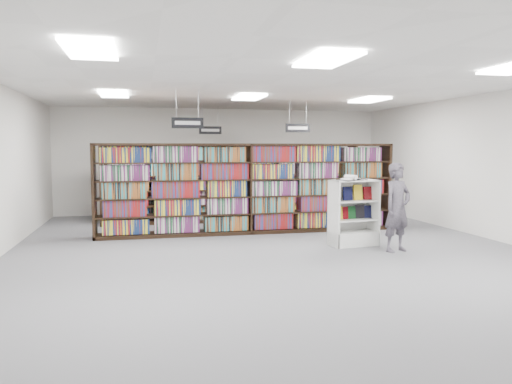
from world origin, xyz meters
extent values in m
plane|color=#4F4F54|center=(0.00, 0.00, 0.00)|extent=(12.00, 12.00, 0.00)
cube|color=white|center=(0.00, 0.00, 3.20)|extent=(10.00, 12.00, 0.10)
cube|color=silver|center=(0.00, 6.00, 1.60)|extent=(10.00, 0.10, 3.20)
cube|color=silver|center=(0.00, -6.00, 1.60)|extent=(10.00, 0.10, 3.20)
cube|color=silver|center=(5.00, 0.00, 1.60)|extent=(0.10, 12.00, 3.20)
cube|color=black|center=(0.00, 2.00, 1.05)|extent=(7.00, 0.60, 2.10)
cube|color=maroon|center=(0.00, 2.00, 1.05)|extent=(6.88, 0.42, 1.98)
cube|color=black|center=(0.00, 4.00, 1.05)|extent=(7.00, 0.60, 2.10)
cube|color=maroon|center=(0.00, 4.00, 1.05)|extent=(6.88, 0.42, 1.98)
cube|color=black|center=(0.00, 5.70, 1.05)|extent=(7.00, 0.60, 2.10)
cube|color=maroon|center=(0.00, 5.70, 1.05)|extent=(6.88, 0.42, 1.98)
cylinder|color=#B2B2B7|center=(-1.73, 1.00, 2.91)|extent=(0.01, 0.01, 0.58)
cylinder|color=#B2B2B7|center=(-1.27, 1.00, 2.91)|extent=(0.01, 0.01, 0.58)
cube|color=black|center=(-1.50, 1.00, 2.51)|extent=(0.65, 0.02, 0.22)
cube|color=silver|center=(-1.50, 0.99, 2.51)|extent=(0.52, 0.00, 0.08)
cylinder|color=#B2B2B7|center=(1.27, 3.00, 2.91)|extent=(0.01, 0.01, 0.58)
cylinder|color=#B2B2B7|center=(1.73, 3.00, 2.91)|extent=(0.01, 0.01, 0.58)
cube|color=black|center=(1.50, 3.00, 2.51)|extent=(0.65, 0.02, 0.22)
cube|color=silver|center=(1.50, 2.99, 2.51)|extent=(0.52, 0.00, 0.08)
cylinder|color=#B2B2B7|center=(-0.73, 5.00, 2.91)|extent=(0.01, 0.01, 0.58)
cylinder|color=#B2B2B7|center=(-0.27, 5.00, 2.91)|extent=(0.01, 0.01, 0.58)
cube|color=black|center=(-0.50, 5.00, 2.51)|extent=(0.65, 0.02, 0.22)
cube|color=silver|center=(-0.50, 4.99, 2.51)|extent=(0.52, 0.00, 0.08)
cube|color=white|center=(-3.00, -3.00, 3.16)|extent=(0.60, 1.20, 0.04)
cube|color=white|center=(0.00, -3.00, 3.16)|extent=(0.60, 1.20, 0.04)
cube|color=white|center=(-3.00, 2.00, 3.16)|extent=(0.60, 1.20, 0.04)
cube|color=white|center=(0.00, 2.00, 3.16)|extent=(0.60, 1.20, 0.04)
cube|color=white|center=(3.00, 2.00, 3.16)|extent=(0.60, 1.20, 0.04)
cube|color=white|center=(1.78, 0.05, 0.14)|extent=(1.01, 0.59, 0.29)
cube|color=white|center=(1.32, -0.01, 0.67)|extent=(0.10, 0.48, 1.35)
cube|color=white|center=(2.23, 0.10, 0.67)|extent=(0.10, 0.48, 1.35)
cube|color=white|center=(1.75, 0.27, 0.67)|extent=(0.96, 0.14, 1.35)
cube|color=white|center=(1.78, 0.05, 1.33)|extent=(1.01, 0.59, 0.03)
cube|color=white|center=(1.78, 0.05, 0.53)|extent=(0.93, 0.54, 0.02)
cube|color=white|center=(1.78, 0.05, 0.92)|extent=(0.93, 0.54, 0.02)
cube|color=black|center=(1.41, 0.05, 1.07)|extent=(0.20, 0.09, 0.29)
cube|color=black|center=(1.65, 0.08, 1.07)|extent=(0.20, 0.09, 0.29)
cube|color=yellow|center=(1.89, 0.11, 1.07)|extent=(0.20, 0.09, 0.29)
cube|color=maroon|center=(2.13, 0.14, 1.07)|extent=(0.20, 0.09, 0.29)
cube|color=yellow|center=(1.43, 0.06, 0.68)|extent=(0.22, 0.08, 0.27)
cube|color=maroon|center=(1.60, 0.08, 0.68)|extent=(0.22, 0.08, 0.27)
cube|color=#14461F|center=(1.77, 0.10, 0.68)|extent=(0.22, 0.08, 0.27)
cube|color=black|center=(1.94, 0.12, 0.68)|extent=(0.22, 0.08, 0.27)
cube|color=black|center=(2.11, 0.14, 0.68)|extent=(0.22, 0.08, 0.27)
cube|color=black|center=(1.69, -0.03, 1.36)|extent=(0.65, 0.51, 0.01)
cube|color=white|center=(1.55, -0.03, 1.37)|extent=(0.34, 0.37, 0.05)
cube|color=white|center=(1.83, -0.03, 1.37)|extent=(0.34, 0.37, 0.07)
cylinder|color=white|center=(1.67, -0.03, 1.41)|extent=(0.20, 0.31, 0.10)
imported|color=#554E5A|center=(2.35, -0.70, 0.86)|extent=(0.73, 0.60, 1.71)
camera|label=1|loc=(-2.41, -9.38, 1.99)|focal=35.00mm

